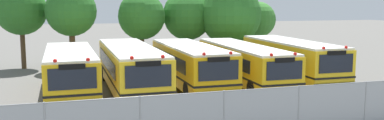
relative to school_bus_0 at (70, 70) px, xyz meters
name	(u,v)px	position (x,y,z in m)	size (l,w,h in m)	color
ground_plane	(189,87)	(6.80, 0.23, -1.36)	(160.00, 160.00, 0.00)	#595651
school_bus_0	(70,70)	(0.00, 0.00, 0.00)	(2.71, 9.63, 2.58)	yellow
school_bus_1	(130,67)	(3.26, -0.03, 0.05)	(2.64, 10.94, 2.68)	yellow
school_bus_2	(190,64)	(6.84, 0.16, 0.02)	(2.65, 9.74, 2.62)	#EAA80C
school_bus_3	(243,62)	(10.23, 0.17, -0.02)	(2.61, 10.92, 2.53)	yellow
school_bus_4	(291,58)	(13.69, 0.42, 0.05)	(2.75, 10.03, 2.69)	yellow
tree_0	(23,10)	(-3.19, 10.53, 3.09)	(3.80, 3.77, 6.33)	#4C3823
tree_1	(71,11)	(0.29, 9.02, 3.05)	(3.74, 3.74, 6.25)	#4C3823
tree_2	(140,15)	(5.60, 10.05, 2.65)	(3.80, 3.80, 5.81)	#4C3823
tree_3	(186,15)	(9.63, 10.85, 2.61)	(4.10, 4.10, 5.92)	#4C3823
tree_4	(232,15)	(13.15, 9.24, 2.57)	(5.14, 5.14, 6.55)	#4C3823
tree_5	(257,19)	(16.49, 11.37, 2.15)	(3.26, 3.26, 5.10)	#4C3823
chainlink_fence	(262,112)	(6.72, -9.64, -0.39)	(21.25, 0.07, 1.88)	#9EA0A3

